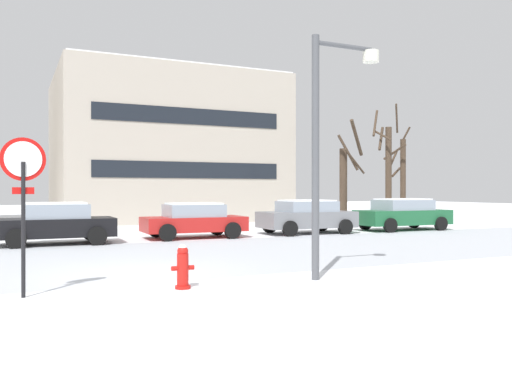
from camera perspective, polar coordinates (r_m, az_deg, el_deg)
ground_plane at (r=12.01m, az=-12.56°, el=-8.82°), size 120.00×120.00×0.00m
road_surface at (r=15.00m, az=-15.09°, el=-6.99°), size 80.00×8.16×0.00m
stop_sign at (r=10.08m, az=-23.77°, el=0.67°), size 0.75×0.14×2.80m
fire_hydrant at (r=10.29m, az=-7.89°, el=-7.94°), size 0.44×0.30×0.85m
street_lamp at (r=11.40m, az=7.79°, el=6.70°), size 1.68×0.36×5.13m
parked_car_black at (r=19.60m, az=-20.71°, el=-3.13°), size 3.90×2.13×1.45m
parked_car_red at (r=20.86m, az=-6.71°, el=-3.01°), size 3.97×2.07×1.38m
parked_car_gray at (r=22.90m, az=5.49°, el=-2.61°), size 4.10×2.20×1.46m
parked_car_green at (r=25.69m, az=15.52°, el=-2.29°), size 4.48×2.12×1.48m
tree_far_left at (r=27.26m, az=9.56°, el=1.19°), size 1.74×1.28×5.38m
tree_far_mid at (r=30.61m, az=14.01°, el=2.51°), size 2.08×1.81×6.64m
tree_far_right at (r=31.72m, az=15.46°, el=1.44°), size 1.40×1.19×5.54m
building_far_right at (r=35.19m, az=-9.95°, el=4.52°), size 13.29×11.69×9.03m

